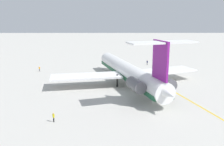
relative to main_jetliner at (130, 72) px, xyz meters
name	(u,v)px	position (x,y,z in m)	size (l,w,h in m)	color
ground	(161,84)	(1.39, -8.07, -3.43)	(388.85, 388.85, 0.00)	#B7B5AD
main_jetliner	(130,72)	(0.00, 0.00, 0.00)	(42.38, 38.01, 12.59)	white
ground_crew_near_nose	(39,68)	(16.18, 26.86, -2.38)	(0.26, 0.36, 1.66)	black
ground_crew_near_tail	(147,62)	(26.03, -8.22, -2.31)	(0.29, 0.38, 1.77)	black
ground_crew_starboard	(54,116)	(-21.19, 13.99, -2.38)	(0.26, 0.38, 1.66)	black
safety_cone_nose	(153,65)	(25.44, -10.27, -3.16)	(0.40, 0.40, 0.55)	#EA590F
taxiway_centreline	(161,84)	(1.16, -8.11, -3.43)	(95.78, 0.36, 0.01)	gold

